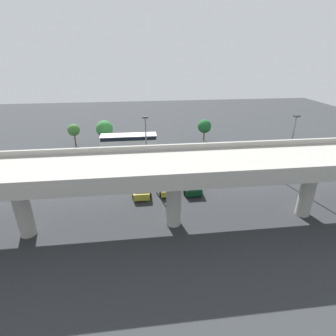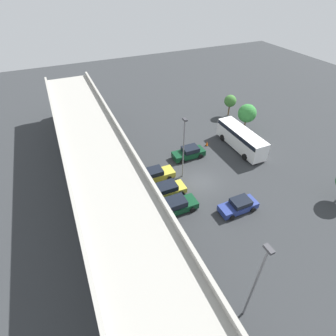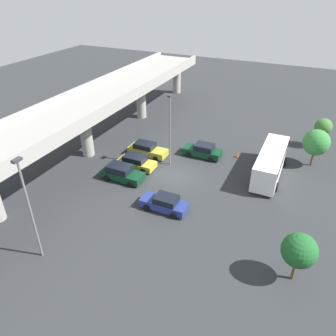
{
  "view_description": "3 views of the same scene",
  "coord_description": "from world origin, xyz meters",
  "px_view_note": "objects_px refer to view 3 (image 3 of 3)",
  "views": [
    {
      "loc": [
        3.07,
        32.51,
        15.34
      ],
      "look_at": [
        -0.76,
        1.05,
        1.18
      ],
      "focal_mm": 28.0,
      "sensor_mm": 36.0,
      "label": 1
    },
    {
      "loc": [
        -21.09,
        14.04,
        21.97
      ],
      "look_at": [
        1.69,
        3.87,
        2.29
      ],
      "focal_mm": 28.0,
      "sensor_mm": 36.0,
      "label": 2
    },
    {
      "loc": [
        -27.82,
        -11.96,
        19.07
      ],
      "look_at": [
        -1.69,
        0.18,
        1.88
      ],
      "focal_mm": 35.0,
      "sensor_mm": 36.0,
      "label": 3
    }
  ],
  "objects_px": {
    "parked_car_0": "(165,203)",
    "tree_front_left": "(299,251)",
    "parked_car_4": "(203,151)",
    "lamp_post_near_aisle": "(29,204)",
    "parked_car_1": "(122,173)",
    "shuttle_bus": "(271,161)",
    "parked_car_3": "(147,150)",
    "traffic_cone": "(237,155)",
    "parked_car_2": "(136,162)",
    "lamp_post_mid_lot": "(170,126)",
    "tree_front_centre": "(316,142)",
    "tree_front_right": "(323,127)"
  },
  "relations": [
    {
      "from": "parked_car_0",
      "to": "tree_front_left",
      "type": "relative_size",
      "value": 1.1
    },
    {
      "from": "parked_car_4",
      "to": "tree_front_left",
      "type": "relative_size",
      "value": 1.15
    },
    {
      "from": "parked_car_3",
      "to": "tree_front_left",
      "type": "xyz_separation_m",
      "value": [
        -12.18,
        -18.34,
        2.03
      ]
    },
    {
      "from": "shuttle_bus",
      "to": "tree_front_left",
      "type": "bearing_deg",
      "value": -163.37
    },
    {
      "from": "parked_car_3",
      "to": "lamp_post_near_aisle",
      "type": "xyz_separation_m",
      "value": [
        -18.06,
        -0.28,
        4.31
      ]
    },
    {
      "from": "tree_front_centre",
      "to": "parked_car_3",
      "type": "bearing_deg",
      "value": 107.6
    },
    {
      "from": "parked_car_1",
      "to": "traffic_cone",
      "type": "xyz_separation_m",
      "value": [
        10.03,
        -9.95,
        -0.46
      ]
    },
    {
      "from": "parked_car_2",
      "to": "lamp_post_near_aisle",
      "type": "bearing_deg",
      "value": -89.95
    },
    {
      "from": "parked_car_1",
      "to": "traffic_cone",
      "type": "distance_m",
      "value": 14.13
    },
    {
      "from": "parked_car_0",
      "to": "traffic_cone",
      "type": "relative_size",
      "value": 6.32
    },
    {
      "from": "parked_car_3",
      "to": "lamp_post_mid_lot",
      "type": "relative_size",
      "value": 0.57
    },
    {
      "from": "parked_car_2",
      "to": "lamp_post_near_aisle",
      "type": "xyz_separation_m",
      "value": [
        -14.92,
        -0.01,
        4.32
      ]
    },
    {
      "from": "parked_car_0",
      "to": "lamp_post_mid_lot",
      "type": "xyz_separation_m",
      "value": [
        7.85,
        3.05,
        4.15
      ]
    },
    {
      "from": "parked_car_0",
      "to": "tree_front_right",
      "type": "bearing_deg",
      "value": -121.67
    },
    {
      "from": "tree_front_left",
      "to": "parked_car_4",
      "type": "bearing_deg",
      "value": 39.56
    },
    {
      "from": "parked_car_1",
      "to": "parked_car_4",
      "type": "bearing_deg",
      "value": 54.59
    },
    {
      "from": "parked_car_0",
      "to": "tree_front_left",
      "type": "distance_m",
      "value": 12.51
    },
    {
      "from": "traffic_cone",
      "to": "lamp_post_mid_lot",
      "type": "bearing_deg",
      "value": 126.77
    },
    {
      "from": "parked_car_0",
      "to": "parked_car_3",
      "type": "height_order",
      "value": "parked_car_3"
    },
    {
      "from": "parked_car_0",
      "to": "parked_car_4",
      "type": "relative_size",
      "value": 0.96
    },
    {
      "from": "lamp_post_mid_lot",
      "to": "parked_car_4",
      "type": "bearing_deg",
      "value": -38.46
    },
    {
      "from": "tree_front_right",
      "to": "traffic_cone",
      "type": "distance_m",
      "value": 11.48
    },
    {
      "from": "parked_car_0",
      "to": "shuttle_bus",
      "type": "height_order",
      "value": "shuttle_bus"
    },
    {
      "from": "parked_car_0",
      "to": "parked_car_1",
      "type": "bearing_deg",
      "value": -23.62
    },
    {
      "from": "parked_car_0",
      "to": "lamp_post_mid_lot",
      "type": "distance_m",
      "value": 9.39
    },
    {
      "from": "parked_car_4",
      "to": "shuttle_bus",
      "type": "bearing_deg",
      "value": 173.05
    },
    {
      "from": "parked_car_1",
      "to": "lamp_post_near_aisle",
      "type": "bearing_deg",
      "value": -89.23
    },
    {
      "from": "parked_car_0",
      "to": "parked_car_4",
      "type": "xyz_separation_m",
      "value": [
        11.3,
        0.31,
        0.05
      ]
    },
    {
      "from": "traffic_cone",
      "to": "tree_front_centre",
      "type": "bearing_deg",
      "value": -78.07
    },
    {
      "from": "parked_car_0",
      "to": "traffic_cone",
      "type": "height_order",
      "value": "parked_car_0"
    },
    {
      "from": "lamp_post_near_aisle",
      "to": "parked_car_2",
      "type": "bearing_deg",
      "value": 0.05
    },
    {
      "from": "parked_car_2",
      "to": "tree_front_right",
      "type": "distance_m",
      "value": 23.46
    },
    {
      "from": "parked_car_2",
      "to": "shuttle_bus",
      "type": "height_order",
      "value": "shuttle_bus"
    },
    {
      "from": "parked_car_1",
      "to": "lamp_post_near_aisle",
      "type": "xyz_separation_m",
      "value": [
        -12.1,
        -0.16,
        4.26
      ]
    },
    {
      "from": "tree_front_left",
      "to": "parked_car_2",
      "type": "bearing_deg",
      "value": 63.44
    },
    {
      "from": "parked_car_1",
      "to": "parked_car_3",
      "type": "height_order",
      "value": "parked_car_1"
    },
    {
      "from": "shuttle_bus",
      "to": "tree_front_left",
      "type": "xyz_separation_m",
      "value": [
        -13.75,
        -4.11,
        1.03
      ]
    },
    {
      "from": "parked_car_0",
      "to": "shuttle_bus",
      "type": "relative_size",
      "value": 0.49
    },
    {
      "from": "tree_front_left",
      "to": "tree_front_centre",
      "type": "bearing_deg",
      "value": 0.27
    },
    {
      "from": "parked_car_2",
      "to": "shuttle_bus",
      "type": "xyz_separation_m",
      "value": [
        4.71,
        -13.97,
        1.01
      ]
    },
    {
      "from": "shuttle_bus",
      "to": "traffic_cone",
      "type": "height_order",
      "value": "shuttle_bus"
    },
    {
      "from": "parked_car_1",
      "to": "traffic_cone",
      "type": "bearing_deg",
      "value": 45.22
    },
    {
      "from": "parked_car_4",
      "to": "lamp_post_near_aisle",
      "type": "height_order",
      "value": "lamp_post_near_aisle"
    },
    {
      "from": "parked_car_3",
      "to": "traffic_cone",
      "type": "xyz_separation_m",
      "value": [
        4.06,
        -10.06,
        -0.4
      ]
    },
    {
      "from": "parked_car_0",
      "to": "tree_front_centre",
      "type": "relative_size",
      "value": 1.01
    },
    {
      "from": "parked_car_0",
      "to": "parked_car_2",
      "type": "bearing_deg",
      "value": -42.06
    },
    {
      "from": "lamp_post_mid_lot",
      "to": "parked_car_3",
      "type": "bearing_deg",
      "value": 75.32
    },
    {
      "from": "parked_car_4",
      "to": "tree_front_right",
      "type": "height_order",
      "value": "tree_front_right"
    },
    {
      "from": "parked_car_2",
      "to": "traffic_cone",
      "type": "xyz_separation_m",
      "value": [
        7.2,
        -9.8,
        -0.39
      ]
    },
    {
      "from": "lamp_post_mid_lot",
      "to": "parked_car_1",
      "type": "bearing_deg",
      "value": 146.81
    }
  ]
}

